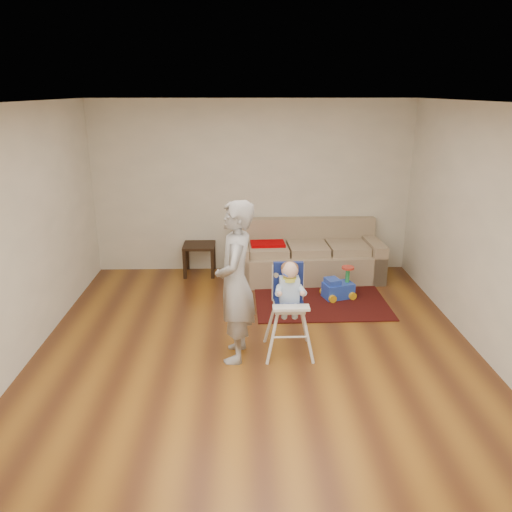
{
  "coord_description": "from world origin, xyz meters",
  "views": [
    {
      "loc": [
        -0.14,
        -5.03,
        2.82
      ],
      "look_at": [
        0.0,
        0.4,
        1.0
      ],
      "focal_mm": 35.0,
      "sensor_mm": 36.0,
      "label": 1
    }
  ],
  "objects_px": {
    "sofa": "(307,251)",
    "toy_ball": "(290,304)",
    "ride_on_toy": "(339,282)",
    "side_table": "(200,259)",
    "high_chair": "(289,310)",
    "adult": "(235,282)"
  },
  "relations": [
    {
      "from": "sofa",
      "to": "high_chair",
      "type": "height_order",
      "value": "high_chair"
    },
    {
      "from": "ride_on_toy",
      "to": "side_table",
      "type": "bearing_deg",
      "value": 135.35
    },
    {
      "from": "sofa",
      "to": "ride_on_toy",
      "type": "distance_m",
      "value": 0.92
    },
    {
      "from": "side_table",
      "to": "high_chair",
      "type": "xyz_separation_m",
      "value": [
        1.2,
        -2.57,
        0.28
      ]
    },
    {
      "from": "ride_on_toy",
      "to": "high_chair",
      "type": "relative_size",
      "value": 0.41
    },
    {
      "from": "side_table",
      "to": "ride_on_toy",
      "type": "xyz_separation_m",
      "value": [
        2.04,
        -1.05,
        -0.01
      ]
    },
    {
      "from": "toy_ball",
      "to": "high_chair",
      "type": "distance_m",
      "value": 1.22
    },
    {
      "from": "side_table",
      "to": "toy_ball",
      "type": "distance_m",
      "value": 1.96
    },
    {
      "from": "sofa",
      "to": "toy_ball",
      "type": "bearing_deg",
      "value": -109.74
    },
    {
      "from": "sofa",
      "to": "high_chair",
      "type": "bearing_deg",
      "value": -104.76
    },
    {
      "from": "side_table",
      "to": "high_chair",
      "type": "height_order",
      "value": "high_chair"
    },
    {
      "from": "sofa",
      "to": "adult",
      "type": "height_order",
      "value": "adult"
    },
    {
      "from": "toy_ball",
      "to": "high_chair",
      "type": "xyz_separation_m",
      "value": [
        -0.12,
        -1.13,
        0.44
      ]
    },
    {
      "from": "high_chair",
      "to": "adult",
      "type": "height_order",
      "value": "adult"
    },
    {
      "from": "sofa",
      "to": "toy_ball",
      "type": "height_order",
      "value": "sofa"
    },
    {
      "from": "toy_ball",
      "to": "adult",
      "type": "xyz_separation_m",
      "value": [
        -0.71,
        -1.21,
        0.8
      ]
    },
    {
      "from": "ride_on_toy",
      "to": "sofa",
      "type": "bearing_deg",
      "value": 95.43
    },
    {
      "from": "ride_on_toy",
      "to": "toy_ball",
      "type": "bearing_deg",
      "value": -169.12
    },
    {
      "from": "sofa",
      "to": "adult",
      "type": "bearing_deg",
      "value": -116.82
    },
    {
      "from": "adult",
      "to": "ride_on_toy",
      "type": "bearing_deg",
      "value": 142.25
    },
    {
      "from": "ride_on_toy",
      "to": "toy_ball",
      "type": "height_order",
      "value": "ride_on_toy"
    },
    {
      "from": "sofa",
      "to": "ride_on_toy",
      "type": "bearing_deg",
      "value": -70.13
    }
  ]
}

